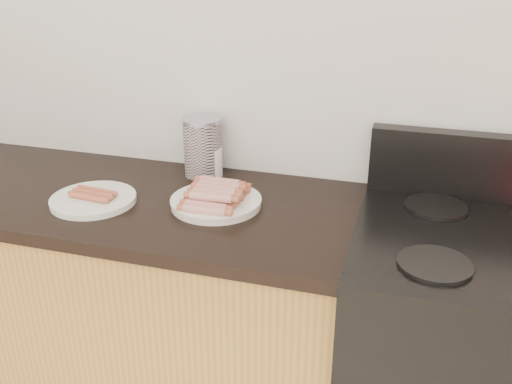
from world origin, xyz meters
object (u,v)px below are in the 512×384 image
(side_plate, at_px, (93,200))
(mug, at_px, (211,162))
(stove, at_px, (476,380))
(main_plate, at_px, (216,203))
(canister, at_px, (202,147))

(side_plate, height_order, mug, mug)
(stove, distance_m, main_plate, 0.92)
(main_plate, height_order, canister, canister)
(canister, relative_size, mug, 2.01)
(stove, relative_size, canister, 4.62)
(side_plate, bearing_deg, main_plate, 12.95)
(main_plate, relative_size, mug, 2.74)
(stove, xyz_separation_m, main_plate, (-0.80, 0.02, 0.45))
(side_plate, bearing_deg, canister, 52.43)
(stove, height_order, main_plate, main_plate)
(stove, distance_m, canister, 1.10)
(side_plate, bearing_deg, stove, 3.06)
(main_plate, relative_size, canister, 1.36)
(main_plate, distance_m, canister, 0.27)
(stove, bearing_deg, mug, 164.79)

